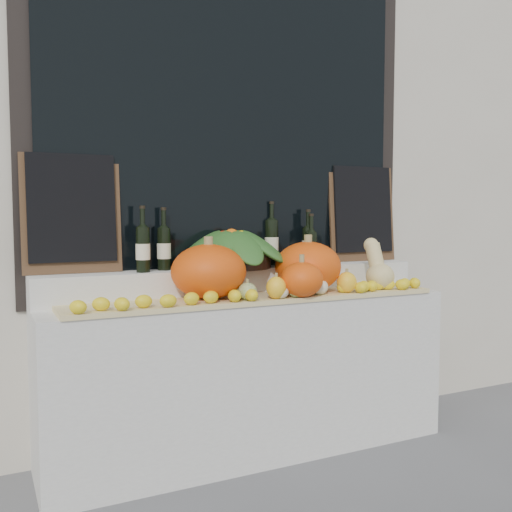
% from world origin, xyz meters
% --- Properties ---
extents(storefront_facade, '(7.00, 0.94, 4.50)m').
position_xyz_m(storefront_facade, '(0.00, 2.25, 2.25)').
color(storefront_facade, beige).
rests_on(storefront_facade, ground).
extents(display_sill, '(2.30, 0.55, 0.88)m').
position_xyz_m(display_sill, '(0.00, 1.52, 0.44)').
color(display_sill, silver).
rests_on(display_sill, ground).
extents(rear_tier, '(2.30, 0.25, 0.16)m').
position_xyz_m(rear_tier, '(0.00, 1.68, 0.96)').
color(rear_tier, silver).
rests_on(rear_tier, display_sill).
extents(straw_bedding, '(2.10, 0.32, 0.02)m').
position_xyz_m(straw_bedding, '(0.00, 1.40, 0.89)').
color(straw_bedding, tan).
rests_on(straw_bedding, display_sill).
extents(pumpkin_left, '(0.41, 0.41, 0.29)m').
position_xyz_m(pumpkin_left, '(-0.28, 1.44, 1.05)').
color(pumpkin_left, '#ED520C').
rests_on(pumpkin_left, straw_bedding).
extents(pumpkin_right, '(0.47, 0.47, 0.29)m').
position_xyz_m(pumpkin_right, '(0.33, 1.45, 1.05)').
color(pumpkin_right, '#ED520C').
rests_on(pumpkin_right, straw_bedding).
extents(pumpkin_center, '(0.25, 0.25, 0.19)m').
position_xyz_m(pumpkin_center, '(0.19, 1.28, 1.00)').
color(pumpkin_center, '#ED520C').
rests_on(pumpkin_center, straw_bedding).
extents(butternut_squash, '(0.17, 0.22, 0.30)m').
position_xyz_m(butternut_squash, '(0.77, 1.38, 1.02)').
color(butternut_squash, '#E0C883').
rests_on(butternut_squash, straw_bedding).
extents(decorative_gourds, '(0.73, 0.14, 0.14)m').
position_xyz_m(decorative_gourds, '(0.19, 1.30, 0.96)').
color(decorative_gourds, '#3E6E21').
rests_on(decorative_gourds, straw_bedding).
extents(lemon_heap, '(2.20, 0.16, 0.06)m').
position_xyz_m(lemon_heap, '(0.00, 1.29, 0.94)').
color(lemon_heap, yellow).
rests_on(lemon_heap, straw_bedding).
extents(produce_bowl, '(0.69, 0.69, 0.24)m').
position_xyz_m(produce_bowl, '(-0.05, 1.66, 1.15)').
color(produce_bowl, black).
rests_on(produce_bowl, rear_tier).
extents(wine_bottle_far_left, '(0.08, 0.08, 0.35)m').
position_xyz_m(wine_bottle_far_left, '(-0.58, 1.63, 1.16)').
color(wine_bottle_far_left, black).
rests_on(wine_bottle_far_left, rear_tier).
extents(wine_bottle_near_left, '(0.08, 0.08, 0.35)m').
position_xyz_m(wine_bottle_near_left, '(-0.44, 1.70, 1.16)').
color(wine_bottle_near_left, black).
rests_on(wine_bottle_near_left, rear_tier).
extents(wine_bottle_tall, '(0.08, 0.08, 0.39)m').
position_xyz_m(wine_bottle_tall, '(0.25, 1.74, 1.18)').
color(wine_bottle_tall, black).
rests_on(wine_bottle_tall, rear_tier).
extents(wine_bottle_near_right, '(0.08, 0.08, 0.34)m').
position_xyz_m(wine_bottle_near_right, '(0.48, 1.70, 1.16)').
color(wine_bottle_near_right, black).
rests_on(wine_bottle_near_right, rear_tier).
extents(wine_bottle_far_right, '(0.08, 0.08, 0.31)m').
position_xyz_m(wine_bottle_far_right, '(0.48, 1.66, 1.14)').
color(wine_bottle_far_right, black).
rests_on(wine_bottle_far_right, rear_tier).
extents(chalkboard_left, '(0.50, 0.08, 0.62)m').
position_xyz_m(chalkboard_left, '(-0.92, 1.74, 1.36)').
color(chalkboard_left, '#4C331E').
rests_on(chalkboard_left, rear_tier).
extents(chalkboard_right, '(0.50, 0.08, 0.62)m').
position_xyz_m(chalkboard_right, '(0.92, 1.74, 1.36)').
color(chalkboard_right, '#4C331E').
rests_on(chalkboard_right, rear_tier).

